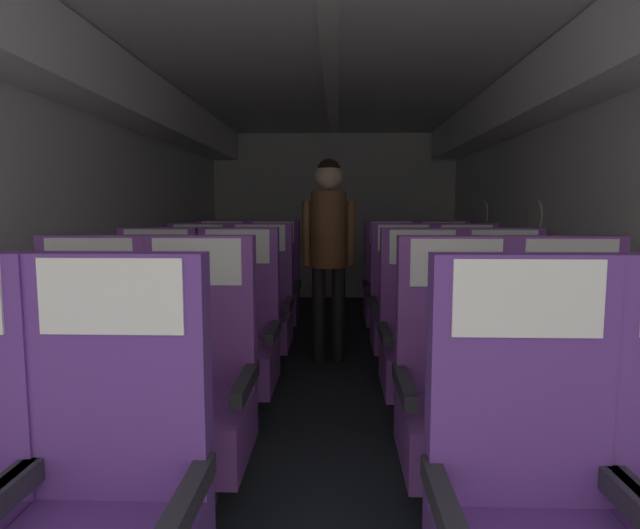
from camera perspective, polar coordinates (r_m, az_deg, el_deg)
The scene contains 21 objects.
ground at distance 3.76m, azimuth 1.05°, elevation -13.42°, with size 3.59×7.83×0.02m, color #23282D.
fuselage_shell at distance 3.84m, azimuth 1.17°, elevation 12.46°, with size 3.47×7.48×2.32m.
seat_a_left_aisle at distance 1.56m, azimuth -22.47°, elevation -24.13°, with size 0.50×0.50×1.14m.
seat_a_right_window at distance 1.53m, azimuth 22.13°, elevation -24.81°, with size 0.50×0.50×1.14m.
seat_b_left_window at distance 2.46m, azimuth -24.24°, elevation -12.71°, with size 0.50×0.50×1.14m.
seat_b_left_aisle at distance 2.31m, azimuth -13.52°, elevation -13.62°, with size 0.50×0.50×1.14m.
seat_b_right_aisle at distance 2.43m, azimuth 25.97°, elevation -13.04°, with size 0.50×0.50×1.14m.
seat_b_right_window at distance 2.28m, azimuth 14.75°, elevation -13.94°, with size 0.50×0.50×1.14m.
seat_c_left_window at distance 3.24m, azimuth -17.66°, elevation -7.92°, with size 0.50×0.50×1.14m.
seat_c_left_aisle at distance 3.12m, azimuth -9.12°, elevation -8.25°, with size 0.50×0.50×1.14m.
seat_c_right_aisle at distance 3.20m, azimuth 19.58°, elevation -8.17°, with size 0.50×0.50×1.14m.
seat_c_right_window at distance 3.09m, azimuth 11.14°, elevation -8.43°, with size 0.50×0.50×1.14m.
seat_d_left_window at distance 4.07m, azimuth -13.27°, elevation -4.95°, with size 0.50×0.50×1.14m.
seat_d_left_aisle at distance 3.96m, azimuth -6.61°, elevation -5.11°, with size 0.50×0.50×1.14m.
seat_d_right_aisle at distance 4.03m, azimuth 15.77°, elevation -5.11°, with size 0.50×0.50×1.14m.
seat_d_right_window at distance 3.96m, azimuth 9.07°, elevation -5.17°, with size 0.50×0.50×1.14m.
seat_e_left_window at distance 4.90m, azimuth -10.71°, elevation -3.01°, with size 0.50×0.50×1.14m.
seat_e_left_aisle at distance 4.82m, azimuth -5.16°, elevation -3.07°, with size 0.50×0.50×1.14m.
seat_e_right_aisle at distance 4.86m, azimuth 13.33°, elevation -3.13°, with size 0.50×0.50×1.14m.
seat_e_right_window at distance 4.80m, azimuth 7.73°, elevation -3.13°, with size 0.50×0.50×1.14m.
flight_attendant at distance 4.21m, azimuth 0.95°, elevation 2.96°, with size 0.43×0.28×1.64m.
Camera 1 is at (0.05, 0.17, 1.26)m, focal length 29.38 mm.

